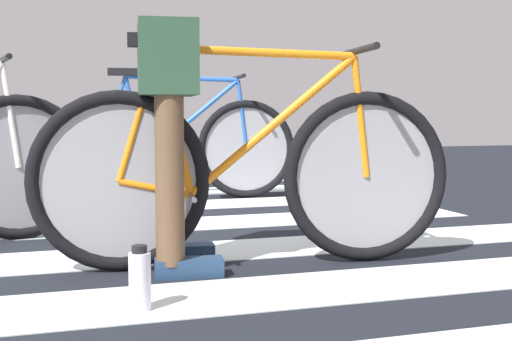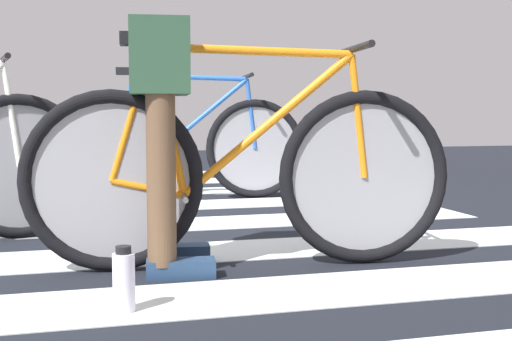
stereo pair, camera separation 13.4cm
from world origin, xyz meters
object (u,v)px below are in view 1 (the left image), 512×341
cyclist_1_of_3 (168,112)px  bicycle_3_of_3 (176,146)px  bicycle_1_of_3 (246,172)px  water_bottle (140,280)px

cyclist_1_of_3 → bicycle_3_of_3: (0.44, 2.13, -0.25)m
bicycle_1_of_3 → water_bottle: (-0.50, -0.51, -0.29)m
bicycle_1_of_3 → cyclist_1_of_3: cyclist_1_of_3 is taller
water_bottle → bicycle_3_of_3: bearing=76.7°
bicycle_3_of_3 → cyclist_1_of_3: bearing=-94.6°
cyclist_1_of_3 → bicycle_3_of_3: cyclist_1_of_3 is taller
cyclist_1_of_3 → water_bottle: bearing=-102.6°
bicycle_3_of_3 → water_bottle: bearing=-96.3°
bicycle_1_of_3 → water_bottle: bearing=-127.7°
bicycle_1_of_3 → cyclist_1_of_3: 0.40m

